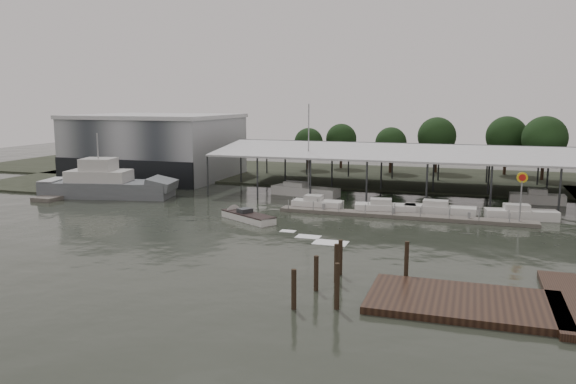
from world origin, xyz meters
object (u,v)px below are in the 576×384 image
(shell_fuel_sign, at_px, (522,188))
(speedboat_underway, at_px, (245,216))
(white_sailboat, at_px, (304,191))
(grey_trawler, at_px, (108,185))

(shell_fuel_sign, bearing_deg, speedboat_underway, -167.11)
(white_sailboat, bearing_deg, speedboat_underway, -84.99)
(shell_fuel_sign, bearing_deg, grey_trawler, 178.64)
(speedboat_underway, bearing_deg, white_sailboat, -64.56)
(grey_trawler, height_order, white_sailboat, white_sailboat)
(grey_trawler, xyz_separation_m, white_sailboat, (24.68, 9.22, -0.93))
(shell_fuel_sign, height_order, grey_trawler, grey_trawler)
(white_sailboat, height_order, speedboat_underway, white_sailboat)
(shell_fuel_sign, distance_m, white_sailboat, 28.66)
(grey_trawler, bearing_deg, white_sailboat, 8.53)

